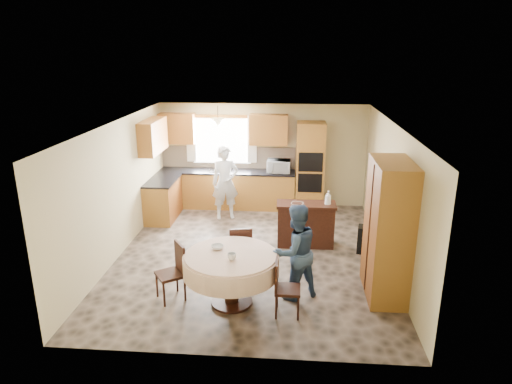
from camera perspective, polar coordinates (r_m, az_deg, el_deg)
The scene contains 36 objects.
floor at distance 8.76m, azimuth -0.52°, elevation -7.86°, with size 5.00×6.00×0.01m, color #705C4E.
ceiling at distance 8.01m, azimuth -0.57°, elevation 8.50°, with size 5.00×6.00×0.01m, color white.
wall_back at distance 11.19m, azimuth 0.83°, elevation 4.63°, with size 5.00×0.02×2.50m, color tan.
wall_front at distance 5.54m, azimuth -3.33°, elevation -9.52°, with size 5.00×0.02×2.50m, color tan.
wall_left at distance 8.87m, azimuth -16.84°, elevation 0.35°, with size 0.02×6.00×2.50m, color tan.
wall_right at distance 8.46m, azimuth 16.57°, elevation -0.46°, with size 0.02×6.00×2.50m, color tan.
window at distance 11.20m, azimuth -4.32°, elevation 6.43°, with size 1.40×0.03×1.10m, color white.
curtain_left at distance 11.28m, azimuth -8.15°, elevation 6.64°, with size 0.22×0.02×1.15m, color white.
curtain_right at distance 11.05m, azimuth -0.49°, elevation 6.59°, with size 0.22×0.02×1.15m, color white.
base_cab_back at distance 11.20m, azimuth -3.64°, elevation 0.31°, with size 3.30×0.60×0.88m, color gold.
counter_back at distance 11.07m, azimuth -3.68°, elevation 2.58°, with size 3.30×0.64×0.04m, color black.
base_cab_left at distance 10.64m, azimuth -11.54°, elevation -0.97°, with size 0.60×1.20×0.88m, color gold.
counter_left at distance 10.50m, azimuth -11.69°, elevation 1.41°, with size 0.64×1.20×0.04m, color black.
backsplash at distance 11.28m, azimuth -3.50°, elevation 4.34°, with size 3.30×0.02×0.55m, color #C5A98B.
wall_cab_left at distance 11.22m, azimuth -9.82°, elevation 7.84°, with size 0.85×0.33×0.72m, color #B5662D.
wall_cab_right at distance 10.88m, azimuth 1.58°, elevation 7.80°, with size 0.90×0.33×0.72m, color #B5662D.
wall_cab_side at distance 10.31m, azimuth -12.77°, elevation 6.82°, with size 0.33×1.20×0.72m, color #B5662D.
oven_tower at distance 10.92m, azimuth 6.76°, elevation 3.15°, with size 0.66×0.62×2.12m, color gold.
oven_upper at distance 10.57m, azimuth 6.85°, elevation 3.72°, with size 0.56×0.01×0.45m, color black.
oven_lower at distance 10.70m, azimuth 6.75°, elevation 1.12°, with size 0.56×0.01×0.45m, color black.
pendant at distance 10.64m, azimuth -4.77°, elevation 8.67°, with size 0.36×0.36×0.18m, color beige.
sideboard at distance 9.08m, azimuth 6.21°, elevation -4.19°, with size 1.15×0.47×0.82m, color #37180F.
space_heater at distance 9.00m, azimuth 13.80°, elevation -5.82°, with size 0.39×0.27×0.53m, color black.
cupboard at distance 7.32m, azimuth 16.21°, elevation -4.61°, with size 0.57×1.14×2.18m, color gold.
dining_table at distance 6.95m, azimuth -3.13°, elevation -9.14°, with size 1.44×1.44×0.82m.
chair_left at distance 7.27m, azimuth -10.17°, elevation -9.43°, with size 0.55×0.55×0.91m.
chair_back at distance 7.79m, azimuth -1.93°, elevation -7.14°, with size 0.46×0.46×0.92m.
chair_right at distance 6.78m, azimuth 3.39°, elevation -11.51°, with size 0.38×0.38×0.86m.
framed_picture at distance 8.57m, azimuth 16.25°, elevation 1.93°, with size 0.06×0.59×0.49m.
microwave at distance 10.87m, azimuth 2.86°, elevation 3.25°, with size 0.55×0.37×0.30m, color silver.
person_sink at distance 10.36m, azimuth -3.86°, elevation 1.18°, with size 0.61×0.40×1.68m, color silver.
person_dining at distance 7.10m, azimuth 4.92°, elevation -7.46°, with size 0.75×0.58×1.54m, color #344D72.
bowl_sideboard at distance 8.92m, azimuth 5.17°, elevation -1.55°, with size 0.23×0.23×0.06m, color #B2B2B2.
bottle_sideboard at distance 8.91m, azimuth 8.99°, elevation -0.84°, with size 0.12×0.12×0.32m, color silver.
cup_table at distance 6.69m, azimuth -3.04°, elevation -8.07°, with size 0.13×0.13×0.10m, color #B2B2B2.
bowl_table at distance 7.05m, azimuth -4.84°, elevation -6.89°, with size 0.19×0.19×0.06m, color #B2B2B2.
Camera 1 is at (0.71, -7.87, 3.78)m, focal length 32.00 mm.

